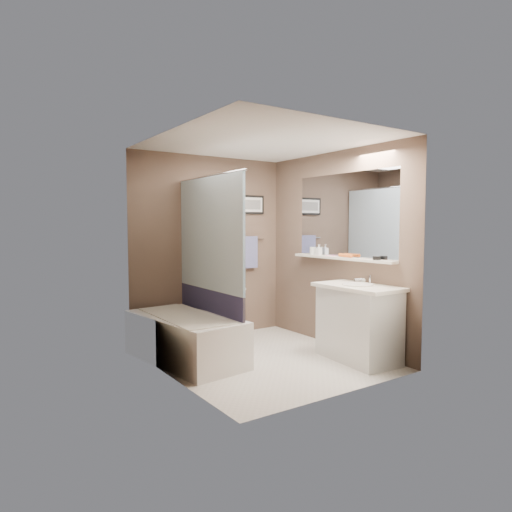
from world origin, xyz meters
TOP-DOWN VIEW (x-y plane):
  - ground at (0.00, 0.00)m, footprint 2.50×2.50m
  - ceiling at (0.00, 0.00)m, footprint 2.20×2.50m
  - wall_back at (0.00, 1.23)m, footprint 2.20×0.04m
  - wall_front at (0.00, -1.23)m, footprint 2.20×0.04m
  - wall_left at (-1.08, 0.00)m, footprint 0.04×2.50m
  - wall_right at (1.08, 0.00)m, footprint 0.04×2.50m
  - tile_surround at (-1.09, 0.50)m, footprint 0.02×1.55m
  - curtain_rod at (-0.40, 0.50)m, footprint 0.02×1.55m
  - curtain_upper at (-0.40, 0.50)m, footprint 0.03×1.45m
  - curtain_lower at (-0.40, 0.50)m, footprint 0.03×1.45m
  - mirror at (1.09, -0.15)m, footprint 0.02×1.60m
  - shelf at (1.04, -0.15)m, footprint 0.12×1.60m
  - towel_bar at (0.55, 1.22)m, footprint 0.60×0.02m
  - towel at (0.55, 1.20)m, footprint 0.34×0.05m
  - art_frame at (0.55, 1.23)m, footprint 0.62×0.02m
  - art_mat at (0.55, 1.22)m, footprint 0.56×0.00m
  - art_image at (0.55, 1.22)m, footprint 0.50×0.00m
  - door at (0.55, -1.24)m, footprint 0.80×0.02m
  - door_handle at (0.22, -1.19)m, footprint 0.10×0.02m
  - bathtub at (-0.75, 0.44)m, footprint 0.88×1.58m
  - tub_rim at (-0.75, 0.44)m, footprint 0.56×1.36m
  - toilet at (0.01, 0.91)m, footprint 0.66×0.86m
  - vanity at (0.85, -0.61)m, footprint 0.58×0.94m
  - countertop at (0.84, -0.61)m, footprint 0.54×0.96m
  - sink_basin at (0.83, -0.61)m, footprint 0.34×0.34m
  - faucet_spout at (1.03, -0.61)m, footprint 0.02×0.02m
  - faucet_knob at (1.03, -0.51)m, footprint 0.05×0.05m
  - candle_bowl_near at (1.04, -0.70)m, footprint 0.09×0.09m
  - hair_brush_front at (1.04, -0.22)m, footprint 0.06×0.22m
  - pink_comb at (1.04, 0.04)m, footprint 0.05×0.16m
  - glass_jar at (1.04, 0.36)m, footprint 0.08×0.08m
  - soap_bottle at (1.04, 0.25)m, footprint 0.06×0.07m

SIDE VIEW (x-z plane):
  - ground at x=0.00m, z-range 0.00..0.00m
  - bathtub at x=-0.75m, z-range 0.00..0.50m
  - toilet at x=0.01m, z-range 0.00..0.77m
  - vanity at x=0.85m, z-range 0.00..0.80m
  - tub_rim at x=-0.75m, z-range 0.49..0.51m
  - curtain_lower at x=-0.40m, z-range 0.40..0.76m
  - countertop at x=0.84m, z-range 0.80..0.84m
  - sink_basin at x=0.83m, z-range 0.84..0.86m
  - faucet_knob at x=1.03m, z-range 0.84..0.90m
  - faucet_spout at x=1.03m, z-range 0.84..0.94m
  - tile_surround at x=-1.09m, z-range 0.00..2.00m
  - door at x=0.55m, z-range 0.00..2.00m
  - door_handle at x=0.22m, z-range 0.99..1.01m
  - shelf at x=1.04m, z-range 1.09..1.11m
  - pink_comb at x=1.04m, z-range 1.11..1.12m
  - towel at x=0.55m, z-range 0.90..1.34m
  - candle_bowl_near at x=1.04m, z-range 1.11..1.16m
  - hair_brush_front at x=1.04m, z-range 1.12..1.16m
  - glass_jar at x=1.04m, z-range 1.11..1.22m
  - soap_bottle at x=1.04m, z-range 1.11..1.25m
  - wall_back at x=0.00m, z-range 0.00..2.40m
  - wall_front at x=0.00m, z-range 0.00..2.40m
  - wall_left at x=-1.08m, z-range 0.00..2.40m
  - wall_right at x=1.08m, z-range 0.00..2.40m
  - towel_bar at x=0.55m, z-range 1.29..1.31m
  - curtain_upper at x=-0.40m, z-range 0.76..2.04m
  - mirror at x=1.09m, z-range 1.12..2.12m
  - art_frame at x=0.55m, z-range 1.65..1.91m
  - art_mat at x=0.55m, z-range 1.68..1.88m
  - art_image at x=0.55m, z-range 1.72..1.84m
  - curtain_rod at x=-0.40m, z-range 2.04..2.06m
  - ceiling at x=0.00m, z-range 2.36..2.40m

